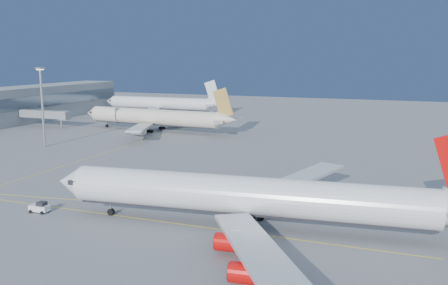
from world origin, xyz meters
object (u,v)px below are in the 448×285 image
at_px(airliner_third, 162,103).
at_px(light_mast, 42,100).
at_px(airliner_virgin, 255,197).
at_px(airliner_etihad, 157,117).
at_px(pushback_tug, 40,207).

bearing_deg(airliner_third, light_mast, -85.78).
distance_m(airliner_virgin, airliner_etihad, 113.00).
distance_m(airliner_third, light_mast, 94.39).
bearing_deg(airliner_virgin, airliner_etihad, 121.32).
height_order(airliner_virgin, airliner_etihad, airliner_virgin).
height_order(airliner_third, light_mast, light_mast).
distance_m(pushback_tug, light_mast, 72.10).
height_order(pushback_tug, light_mast, light_mast).
relative_size(pushback_tug, light_mast, 0.15).
distance_m(airliner_third, pushback_tug, 157.27).
relative_size(airliner_virgin, airliner_third, 1.14).
bearing_deg(light_mast, pushback_tug, -49.89).
relative_size(airliner_etihad, airliner_third, 1.04).
relative_size(airliner_etihad, light_mast, 2.68).
xyz_separation_m(pushback_tug, light_mast, (-45.60, 54.14, 13.71)).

